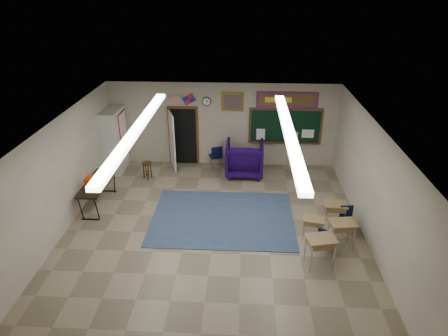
# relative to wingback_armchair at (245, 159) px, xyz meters

# --- Properties ---
(floor) EXTENTS (9.00, 9.00, 0.00)m
(floor) POSITION_rel_wingback_armchair_xyz_m (-0.80, -3.67, -0.59)
(floor) COLOR #86775C
(floor) RESTS_ON ground
(back_wall) EXTENTS (8.00, 0.04, 3.00)m
(back_wall) POSITION_rel_wingback_armchair_xyz_m (-0.80, 0.83, 0.91)
(back_wall) COLOR #BCB398
(back_wall) RESTS_ON floor
(front_wall) EXTENTS (8.00, 0.04, 3.00)m
(front_wall) POSITION_rel_wingback_armchair_xyz_m (-0.80, -8.17, 0.91)
(front_wall) COLOR #BCB398
(front_wall) RESTS_ON floor
(left_wall) EXTENTS (0.04, 9.00, 3.00)m
(left_wall) POSITION_rel_wingback_armchair_xyz_m (-4.80, -3.67, 0.91)
(left_wall) COLOR #BCB398
(left_wall) RESTS_ON floor
(right_wall) EXTENTS (0.04, 9.00, 3.00)m
(right_wall) POSITION_rel_wingback_armchair_xyz_m (3.20, -3.67, 0.91)
(right_wall) COLOR #BCB398
(right_wall) RESTS_ON floor
(ceiling) EXTENTS (8.00, 9.00, 0.04)m
(ceiling) POSITION_rel_wingback_armchair_xyz_m (-0.80, -3.67, 2.41)
(ceiling) COLOR silver
(ceiling) RESTS_ON back_wall
(area_rug) EXTENTS (4.00, 3.00, 0.02)m
(area_rug) POSITION_rel_wingback_armchair_xyz_m (-0.60, -2.87, -0.58)
(area_rug) COLOR #384C6C
(area_rug) RESTS_ON floor
(fluorescent_strips) EXTENTS (3.86, 6.00, 0.10)m
(fluorescent_strips) POSITION_rel_wingback_armchair_xyz_m (-0.80, -3.67, 2.35)
(fluorescent_strips) COLOR white
(fluorescent_strips) RESTS_ON ceiling
(doorway) EXTENTS (1.10, 0.89, 2.16)m
(doorway) POSITION_rel_wingback_armchair_xyz_m (-2.30, 0.68, 0.47)
(doorway) COLOR black
(doorway) RESTS_ON back_wall
(chalkboard) EXTENTS (2.55, 0.14, 1.30)m
(chalkboard) POSITION_rel_wingback_armchair_xyz_m (1.40, 0.79, 0.88)
(chalkboard) COLOR #553218
(chalkboard) RESTS_ON back_wall
(bulletin_board) EXTENTS (2.10, 0.05, 0.55)m
(bulletin_board) POSITION_rel_wingback_armchair_xyz_m (1.40, 0.79, 1.86)
(bulletin_board) COLOR red
(bulletin_board) RESTS_ON back_wall
(framed_art_print) EXTENTS (0.75, 0.05, 0.65)m
(framed_art_print) POSITION_rel_wingback_armchair_xyz_m (-0.45, 0.79, 1.76)
(framed_art_print) COLOR #A0731E
(framed_art_print) RESTS_ON back_wall
(wall_clock) EXTENTS (0.32, 0.05, 0.32)m
(wall_clock) POSITION_rel_wingback_armchair_xyz_m (-1.35, 0.79, 1.76)
(wall_clock) COLOR black
(wall_clock) RESTS_ON back_wall
(wall_flags) EXTENTS (1.16, 0.06, 0.70)m
(wall_flags) POSITION_rel_wingback_armchair_xyz_m (-2.20, 0.77, 1.89)
(wall_flags) COLOR red
(wall_flags) RESTS_ON back_wall
(storage_cabinet) EXTENTS (0.59, 1.25, 2.20)m
(storage_cabinet) POSITION_rel_wingback_armchair_xyz_m (-4.51, 0.18, 0.51)
(storage_cabinet) COLOR silver
(storage_cabinet) RESTS_ON floor
(wingback_armchair) EXTENTS (1.28, 1.32, 1.17)m
(wingback_armchair) POSITION_rel_wingback_armchair_xyz_m (0.00, 0.00, 0.00)
(wingback_armchair) COLOR #150535
(wingback_armchair) RESTS_ON floor
(student_chair_reading) EXTENTS (0.56, 0.56, 0.88)m
(student_chair_reading) POSITION_rel_wingback_armchair_xyz_m (-1.03, 0.44, -0.15)
(student_chair_reading) COLOR black
(student_chair_reading) RESTS_ON floor
(student_chair_desk_a) EXTENTS (0.51, 0.51, 0.76)m
(student_chair_desk_a) POSITION_rel_wingback_armchair_xyz_m (2.02, -4.29, -0.21)
(student_chair_desk_a) COLOR black
(student_chair_desk_a) RESTS_ON floor
(student_chair_desk_b) EXTENTS (0.42, 0.42, 0.77)m
(student_chair_desk_b) POSITION_rel_wingback_armchair_xyz_m (2.74, -3.45, -0.20)
(student_chair_desk_b) COLOR black
(student_chair_desk_b) RESTS_ON floor
(student_desk_front_left) EXTENTS (0.61, 0.51, 0.65)m
(student_desk_front_left) POSITION_rel_wingback_armchair_xyz_m (1.79, -3.77, -0.22)
(student_desk_front_left) COLOR olive
(student_desk_front_left) RESTS_ON floor
(student_desk_front_right) EXTENTS (0.64, 0.49, 0.73)m
(student_desk_front_right) POSITION_rel_wingback_armchair_xyz_m (2.45, -3.14, -0.18)
(student_desk_front_right) COLOR olive
(student_desk_front_right) RESTS_ON floor
(student_desk_back_left) EXTENTS (0.76, 0.63, 0.80)m
(student_desk_back_left) POSITION_rel_wingback_armchair_xyz_m (1.78, -4.83, -0.14)
(student_desk_back_left) COLOR olive
(student_desk_back_left) RESTS_ON floor
(student_desk_back_right) EXTENTS (0.69, 0.55, 0.75)m
(student_desk_back_right) POSITION_rel_wingback_armchair_xyz_m (2.44, -4.07, -0.17)
(student_desk_back_right) COLOR olive
(student_desk_back_right) RESTS_ON floor
(folding_table) EXTENTS (0.64, 1.87, 1.06)m
(folding_table) POSITION_rel_wingback_armchair_xyz_m (-4.34, -2.33, -0.16)
(folding_table) COLOR black
(folding_table) RESTS_ON floor
(wooden_stool) EXTENTS (0.33, 0.33, 0.58)m
(wooden_stool) POSITION_rel_wingback_armchair_xyz_m (-3.29, -0.49, -0.29)
(wooden_stool) COLOR #432314
(wooden_stool) RESTS_ON floor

